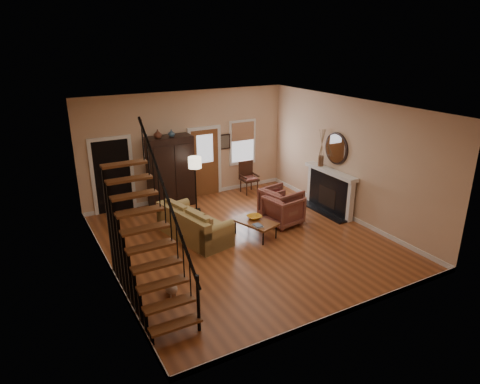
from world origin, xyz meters
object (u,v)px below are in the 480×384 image
armchair_left (283,210)px  floor_lamp (196,185)px  armoire (171,171)px  side_chair (249,178)px  armchair_right (281,203)px  sofa (194,223)px  coffee_table (256,229)px

armchair_left → floor_lamp: size_ratio=0.55×
armchair_left → armoire: bearing=29.2°
armchair_left → floor_lamp: (-1.68, 1.97, 0.41)m
side_chair → armchair_right: bearing=-96.7°
armchair_left → side_chair: 2.61m
sofa → side_chair: (2.85, 2.16, 0.12)m
coffee_table → armchair_right: size_ratio=1.12×
armchair_left → side_chair: size_ratio=0.87×
armchair_left → armchair_right: size_ratio=0.93×
armchair_left → armchair_right: armchair_right is taller
sofa → floor_lamp: bearing=52.4°
armoire → floor_lamp: 0.94m
sofa → armchair_left: (2.41, -0.40, 0.02)m
sofa → armchair_right: bearing=-13.4°
armoire → armchair_right: (2.29, -2.40, -0.61)m
armchair_left → armchair_right: bearing=-33.6°
coffee_table → floor_lamp: bearing=106.0°
armoire → side_chair: size_ratio=2.06×
floor_lamp → side_chair: (2.11, 0.59, -0.30)m
sofa → floor_lamp: 1.78m
armoire → sofa: 2.47m
sofa → coffee_table: size_ratio=1.94×
coffee_table → armchair_left: (1.03, 0.28, 0.20)m
armchair_left → floor_lamp: floor_lamp is taller
armchair_left → floor_lamp: 2.62m
floor_lamp → side_chair: floor_lamp is taller
floor_lamp → armoire: bearing=119.0°
armoire → coffee_table: size_ratio=1.96×
armoire → floor_lamp: (0.44, -0.79, -0.24)m
armoire → floor_lamp: size_ratio=1.30×
coffee_table → armchair_right: (1.21, 0.64, 0.23)m
sofa → armchair_left: size_ratio=2.34×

